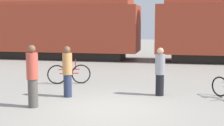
# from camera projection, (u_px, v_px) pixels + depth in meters

# --- Properties ---
(ground_plane) EXTENTS (80.00, 80.00, 0.00)m
(ground_plane) POSITION_uv_depth(u_px,v_px,m) (110.00, 109.00, 8.79)
(ground_plane) COLOR gray
(freight_train) EXTENTS (26.48, 3.09, 5.02)m
(freight_train) POSITION_uv_depth(u_px,v_px,m) (147.00, 20.00, 20.09)
(freight_train) COLOR black
(freight_train) RESTS_ON ground_plane
(rail_near) EXTENTS (38.48, 0.07, 0.01)m
(rail_near) POSITION_uv_depth(u_px,v_px,m) (146.00, 62.00, 19.71)
(rail_near) COLOR #4C4238
(rail_near) RESTS_ON ground_plane
(rail_far) EXTENTS (38.48, 0.07, 0.01)m
(rail_far) POSITION_uv_depth(u_px,v_px,m) (148.00, 59.00, 21.11)
(rail_far) COLOR #4C4238
(rail_far) RESTS_ON ground_plane
(bicycle_maroon) EXTENTS (1.64, 0.62, 0.96)m
(bicycle_maroon) POSITION_uv_depth(u_px,v_px,m) (69.00, 74.00, 12.42)
(bicycle_maroon) COLOR black
(bicycle_maroon) RESTS_ON ground_plane
(person_in_red) EXTENTS (0.33, 0.33, 1.79)m
(person_in_red) POSITION_uv_depth(u_px,v_px,m) (32.00, 76.00, 8.84)
(person_in_red) COLOR #514C47
(person_in_red) RESTS_ON ground_plane
(person_in_grey) EXTENTS (0.32, 0.32, 1.60)m
(person_in_grey) POSITION_uv_depth(u_px,v_px,m) (160.00, 72.00, 10.33)
(person_in_grey) COLOR black
(person_in_grey) RESTS_ON ground_plane
(person_in_tan) EXTENTS (0.31, 0.31, 1.66)m
(person_in_tan) POSITION_uv_depth(u_px,v_px,m) (67.00, 71.00, 10.12)
(person_in_tan) COLOR #283351
(person_in_tan) RESTS_ON ground_plane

